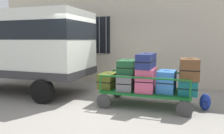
# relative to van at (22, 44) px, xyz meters

# --- Properties ---
(ground_plane) EXTENTS (40.00, 40.00, 0.00)m
(ground_plane) POSITION_rel_van_xyz_m (3.21, -0.11, -1.67)
(ground_plane) COLOR gray
(building_wall) EXTENTS (12.00, 0.38, 5.00)m
(building_wall) POSITION_rel_van_xyz_m (3.21, 2.55, 0.83)
(building_wall) COLOR #BCB29E
(building_wall) RESTS_ON ground
(van) EXTENTS (4.68, 2.11, 2.71)m
(van) POSITION_rel_van_xyz_m (0.00, 0.00, 0.00)
(van) COLOR silver
(van) RESTS_ON ground
(luggage_cart) EXTENTS (2.41, 1.27, 0.44)m
(luggage_cart) POSITION_rel_van_xyz_m (4.32, -0.25, -1.30)
(luggage_cart) COLOR #146023
(luggage_cart) RESTS_ON ground
(cart_railing) EXTENTS (2.30, 1.14, 0.45)m
(cart_railing) POSITION_rel_van_xyz_m (4.32, -0.25, -0.86)
(cart_railing) COLOR #146023
(cart_railing) RESTS_ON luggage_cart
(suitcase_left_bottom) EXTENTS (0.46, 0.75, 0.43)m
(suitcase_left_bottom) POSITION_rel_van_xyz_m (3.23, -0.28, -1.02)
(suitcase_left_bottom) COLOR #4C5119
(suitcase_left_bottom) RESTS_ON luggage_cart
(suitcase_midleft_bottom) EXTENTS (0.48, 0.95, 0.45)m
(suitcase_midleft_bottom) POSITION_rel_van_xyz_m (3.78, -0.27, -1.02)
(suitcase_midleft_bottom) COLOR slate
(suitcase_midleft_bottom) RESTS_ON luggage_cart
(suitcase_midleft_middle) EXTENTS (0.51, 0.76, 0.37)m
(suitcase_midleft_middle) POSITION_rel_van_xyz_m (3.78, -0.23, -0.61)
(suitcase_midleft_middle) COLOR #194C28
(suitcase_midleft_middle) RESTS_ON suitcase_midleft_bottom
(suitcase_center_bottom) EXTENTS (0.51, 1.02, 0.62)m
(suitcase_center_bottom) POSITION_rel_van_xyz_m (4.32, -0.23, -0.93)
(suitcase_center_bottom) COLOR #CC4C72
(suitcase_center_bottom) RESTS_ON luggage_cart
(suitcase_center_middle) EXTENTS (0.42, 1.00, 0.39)m
(suitcase_center_middle) POSITION_rel_van_xyz_m (4.32, -0.29, -0.42)
(suitcase_center_middle) COLOR navy
(suitcase_center_middle) RESTS_ON suitcase_center_bottom
(suitcase_midright_bottom) EXTENTS (0.49, 0.70, 0.57)m
(suitcase_midright_bottom) POSITION_rel_van_xyz_m (4.87, -0.26, -0.95)
(suitcase_midright_bottom) COLOR #3372C6
(suitcase_midright_bottom) RESTS_ON luggage_cart
(suitcase_right_bottom) EXTENTS (0.50, 0.84, 0.37)m
(suitcase_right_bottom) POSITION_rel_van_xyz_m (5.41, -0.23, -1.05)
(suitcase_right_bottom) COLOR #0F5960
(suitcase_right_bottom) RESTS_ON luggage_cart
(suitcase_right_middle) EXTENTS (0.49, 0.81, 0.53)m
(suitcase_right_middle) POSITION_rel_van_xyz_m (5.41, -0.27, -0.60)
(suitcase_right_middle) COLOR brown
(suitcase_right_middle) RESTS_ON suitcase_right_bottom
(backpack) EXTENTS (0.27, 0.22, 0.44)m
(backpack) POSITION_rel_van_xyz_m (5.84, -0.16, -1.45)
(backpack) COLOR navy
(backpack) RESTS_ON ground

